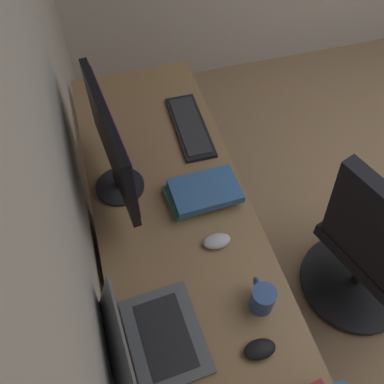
# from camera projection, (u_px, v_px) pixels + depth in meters

# --- Properties ---
(wall_back) EXTENTS (4.95, 0.10, 2.60)m
(wall_back) POSITION_uv_depth(u_px,v_px,m) (38.00, 252.00, 0.87)
(wall_back) COLOR beige
(wall_back) RESTS_ON ground
(desk) EXTENTS (2.05, 0.62, 0.73)m
(desk) POSITION_uv_depth(u_px,v_px,m) (180.00, 239.00, 1.62)
(desk) COLOR #936D47
(desk) RESTS_ON ground
(drawer_pedestal) EXTENTS (0.40, 0.51, 0.69)m
(drawer_pedestal) POSITION_uv_depth(u_px,v_px,m) (173.00, 264.00, 1.90)
(drawer_pedestal) COLOR #936D47
(drawer_pedestal) RESTS_ON ground
(monitor_primary) EXTENTS (0.57, 0.20, 0.44)m
(monitor_primary) POSITION_uv_depth(u_px,v_px,m) (111.00, 145.00, 1.49)
(monitor_primary) COLOR black
(monitor_primary) RESTS_ON desk
(laptop_leftmost) EXTENTS (0.34, 0.32, 0.23)m
(laptop_leftmost) POSITION_uv_depth(u_px,v_px,m) (146.00, 338.00, 1.27)
(laptop_leftmost) COLOR #595B60
(laptop_leftmost) RESTS_ON desk
(keyboard_main) EXTENTS (0.42, 0.15, 0.02)m
(keyboard_main) POSITION_uv_depth(u_px,v_px,m) (190.00, 126.00, 1.89)
(keyboard_main) COLOR black
(keyboard_main) RESTS_ON desk
(mouse_main) EXTENTS (0.06, 0.10, 0.03)m
(mouse_main) POSITION_uv_depth(u_px,v_px,m) (217.00, 241.00, 1.52)
(mouse_main) COLOR silver
(mouse_main) RESTS_ON desk
(mouse_spare) EXTENTS (0.06, 0.10, 0.03)m
(mouse_spare) POSITION_uv_depth(u_px,v_px,m) (260.00, 349.00, 1.28)
(mouse_spare) COLOR black
(mouse_spare) RESTS_ON desk
(book_stack_near) EXTENTS (0.21, 0.30, 0.06)m
(book_stack_near) POSITION_uv_depth(u_px,v_px,m) (203.00, 192.00, 1.63)
(book_stack_near) COLOR #3D8456
(book_stack_near) RESTS_ON desk
(coffee_mug) EXTENTS (0.12, 0.08, 0.10)m
(coffee_mug) POSITION_uv_depth(u_px,v_px,m) (262.00, 298.00, 1.35)
(coffee_mug) COLOR #335193
(coffee_mug) RESTS_ON desk
(office_chair) EXTENTS (0.56, 0.60, 0.97)m
(office_chair) POSITION_uv_depth(u_px,v_px,m) (371.00, 250.00, 1.82)
(office_chair) COLOR black
(office_chair) RESTS_ON ground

